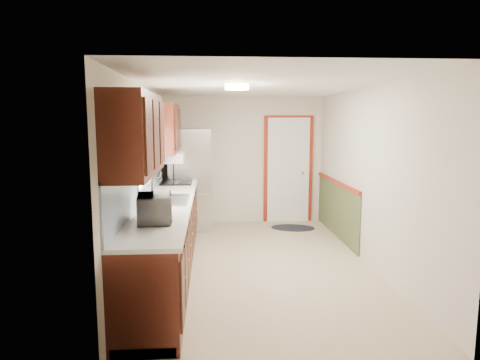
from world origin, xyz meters
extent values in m
cube|color=tan|center=(0.00, 0.00, 0.00)|extent=(3.20, 5.20, 0.12)
cube|color=white|center=(0.00, 0.00, 2.40)|extent=(3.20, 5.20, 0.12)
cube|color=beige|center=(0.00, 2.50, 1.20)|extent=(3.20, 0.10, 2.40)
cube|color=beige|center=(0.00, -2.50, 1.20)|extent=(3.20, 0.10, 2.40)
cube|color=beige|center=(-1.50, 0.00, 1.20)|extent=(0.10, 5.20, 2.40)
cube|color=beige|center=(1.50, 0.00, 1.20)|extent=(0.10, 5.20, 2.40)
cube|color=#3E160E|center=(-1.20, -0.30, 0.45)|extent=(0.60, 4.00, 0.90)
cube|color=silver|center=(-1.19, -0.30, 0.92)|extent=(0.63, 4.00, 0.04)
cube|color=#548ECC|center=(-1.49, -0.30, 1.22)|extent=(0.02, 4.00, 0.55)
cube|color=#3E160E|center=(-1.32, -1.60, 1.83)|extent=(0.35, 1.40, 0.75)
cube|color=#3E160E|center=(-1.32, 1.10, 1.83)|extent=(0.35, 1.20, 0.75)
cube|color=white|center=(-1.49, -0.20, 1.62)|extent=(0.02, 1.00, 0.90)
cube|color=#C95F25|center=(-1.44, -0.20, 1.97)|extent=(0.05, 1.12, 0.24)
cube|color=#B7B7BC|center=(-1.19, -0.20, 0.95)|extent=(0.52, 0.82, 0.02)
cube|color=white|center=(-1.27, 1.15, 1.38)|extent=(0.45, 0.60, 0.15)
cube|color=maroon|center=(0.85, 2.47, 1.00)|extent=(0.94, 0.05, 2.08)
cube|color=white|center=(0.85, 2.44, 1.00)|extent=(0.80, 0.04, 2.00)
cube|color=#46532E|center=(1.49, 1.35, 0.45)|extent=(0.02, 2.30, 0.90)
cube|color=maroon|center=(1.48, 1.35, 0.92)|extent=(0.04, 2.30, 0.06)
cylinder|color=#FFD88C|center=(-0.30, -0.20, 2.36)|extent=(0.30, 0.30, 0.06)
imported|color=white|center=(-1.20, -1.36, 1.11)|extent=(0.33, 0.52, 0.33)
cube|color=#B7B7BC|center=(-1.02, 2.05, 0.90)|extent=(0.80, 0.75, 1.80)
cylinder|color=black|center=(-1.27, 1.66, 0.81)|extent=(0.02, 0.02, 1.26)
ellipsoid|color=black|center=(0.85, 1.90, 0.01)|extent=(0.88, 0.66, 0.01)
cube|color=black|center=(-1.19, 1.31, 0.95)|extent=(0.49, 0.59, 0.02)
camera|label=1|loc=(-0.63, -5.61, 1.95)|focal=32.00mm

